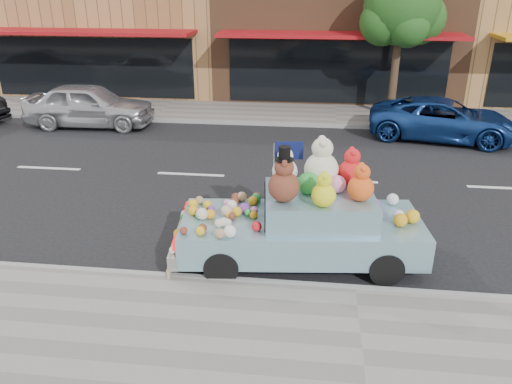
# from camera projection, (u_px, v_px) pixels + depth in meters

# --- Properties ---
(ground) EXTENTS (120.00, 120.00, 0.00)m
(ground) POSITION_uv_depth(u_px,v_px,m) (342.00, 181.00, 12.87)
(ground) COLOR black
(ground) RESTS_ON ground
(near_sidewalk) EXTENTS (60.00, 3.00, 0.12)m
(near_sidewalk) POSITION_uv_depth(u_px,v_px,m) (362.00, 352.00, 6.91)
(near_sidewalk) COLOR gray
(near_sidewalk) RESTS_ON ground
(far_sidewalk) EXTENTS (60.00, 3.00, 0.12)m
(far_sidewalk) POSITION_uv_depth(u_px,v_px,m) (335.00, 115.00, 18.77)
(far_sidewalk) COLOR gray
(far_sidewalk) RESTS_ON ground
(near_kerb) EXTENTS (60.00, 0.12, 0.13)m
(near_kerb) POSITION_uv_depth(u_px,v_px,m) (355.00, 290.00, 8.28)
(near_kerb) COLOR gray
(near_kerb) RESTS_ON ground
(far_kerb) EXTENTS (60.00, 0.12, 0.13)m
(far_kerb) POSITION_uv_depth(u_px,v_px,m) (337.00, 126.00, 17.40)
(far_kerb) COLOR gray
(far_kerb) RESTS_ON ground
(storefront_left) EXTENTS (10.00, 9.80, 7.30)m
(storefront_left) POSITION_uv_depth(u_px,v_px,m) (122.00, 5.00, 23.42)
(storefront_left) COLOR #AB7B47
(storefront_left) RESTS_ON ground
(storefront_mid) EXTENTS (10.00, 9.80, 7.30)m
(storefront_mid) POSITION_uv_depth(u_px,v_px,m) (337.00, 6.00, 22.34)
(storefront_mid) COLOR brown
(storefront_mid) RESTS_ON ground
(street_tree) EXTENTS (3.00, 2.70, 5.22)m
(street_tree) POSITION_uv_depth(u_px,v_px,m) (401.00, 13.00, 17.16)
(street_tree) COLOR #38281C
(street_tree) RESTS_ON ground
(car_silver) EXTENTS (4.45, 1.90, 1.50)m
(car_silver) POSITION_uv_depth(u_px,v_px,m) (89.00, 105.00, 17.33)
(car_silver) COLOR silver
(car_silver) RESTS_ON ground
(car_blue) EXTENTS (4.99, 3.06, 1.29)m
(car_blue) POSITION_uv_depth(u_px,v_px,m) (444.00, 119.00, 15.98)
(car_blue) COLOR navy
(car_blue) RESTS_ON ground
(art_car) EXTENTS (4.64, 2.19, 2.32)m
(art_car) POSITION_uv_depth(u_px,v_px,m) (304.00, 220.00, 8.99)
(art_car) COLOR black
(art_car) RESTS_ON ground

